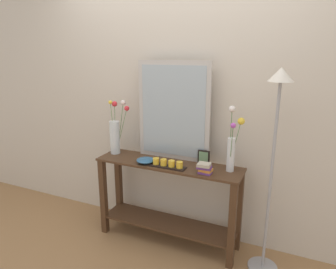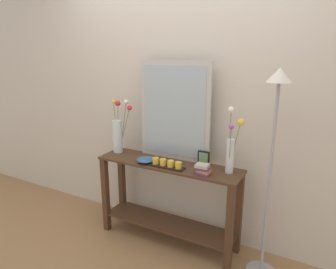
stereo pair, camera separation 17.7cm
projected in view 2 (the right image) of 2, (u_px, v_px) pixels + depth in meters
The scene contains 11 objects.
ground_plane at pixel (168, 240), 2.89m from camera, with size 7.00×6.00×0.02m, color #997047.
wall_back at pixel (183, 96), 2.78m from camera, with size 6.40×0.08×2.70m, color beige.
console_table at pixel (168, 195), 2.77m from camera, with size 1.33×0.34×0.78m.
mirror_leaning at pixel (174, 111), 2.69m from camera, with size 0.69×0.03×0.89m.
tall_vase_left at pixel (118, 132), 2.94m from camera, with size 0.20×0.17×0.51m.
vase_right at pixel (231, 147), 2.41m from camera, with size 0.12×0.20×0.55m.
candle_tray at pixel (167, 164), 2.58m from camera, with size 0.32×0.09×0.07m.
picture_frame_small at pixel (204, 158), 2.62m from camera, with size 0.11×0.01×0.13m.
decorative_bowl at pixel (146, 160), 2.69m from camera, with size 0.16×0.16×0.05m.
book_stack at pixel (203, 169), 2.42m from camera, with size 0.12×0.11×0.09m.
floor_lamp at pixel (273, 143), 2.16m from camera, with size 0.24×0.24×1.64m.
Camera 2 is at (1.19, -2.22, 1.74)m, focal length 32.10 mm.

